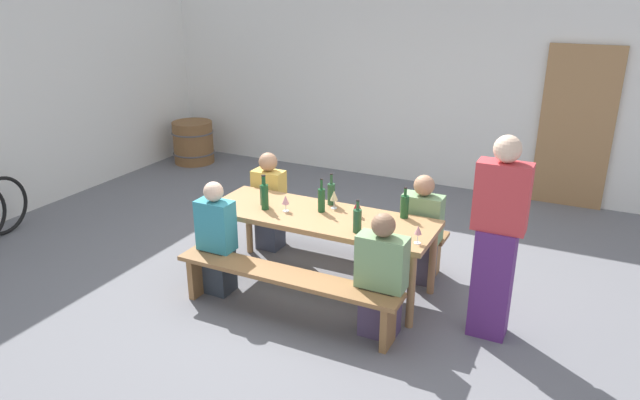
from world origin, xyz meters
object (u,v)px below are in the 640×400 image
(bench_far, at_px, (348,227))
(seated_guest_far_1, at_px, (421,232))
(wine_glass_3, at_px, (334,196))
(seated_guest_near_1, at_px, (381,279))
(wooden_door, at_px, (576,128))
(wine_glass_2, at_px, (418,231))
(wine_barrel, at_px, (193,142))
(wine_glass_0, at_px, (357,206))
(standing_host, at_px, (497,243))
(bench_near, at_px, (285,283))
(wine_bottle_1, at_px, (321,200))
(seated_guest_near_0, at_px, (217,241))
(seated_guest_far_0, at_px, (269,203))
(wine_bottle_2, at_px, (405,206))
(wine_bottle_4, at_px, (357,220))
(wine_bottle_0, at_px, (331,193))
(wine_bottle_5, at_px, (263,194))
(tasting_table, at_px, (320,222))
(wine_glass_1, at_px, (286,200))
(wine_bottle_3, at_px, (265,196))

(bench_far, distance_m, seated_guest_far_1, 0.87)
(wine_glass_3, relative_size, seated_guest_near_1, 0.16)
(wooden_door, relative_size, seated_guest_far_1, 1.89)
(wine_glass_2, distance_m, wine_barrel, 5.64)
(bench_far, bearing_deg, wine_glass_0, -59.68)
(wine_glass_0, height_order, standing_host, standing_host)
(bench_near, bearing_deg, standing_host, 18.93)
(wine_bottle_1, relative_size, seated_guest_near_0, 0.30)
(wooden_door, relative_size, bench_near, 0.99)
(wine_glass_3, relative_size, seated_guest_far_0, 0.16)
(wine_bottle_2, relative_size, wine_glass_2, 1.87)
(wine_bottle_4, distance_m, seated_guest_far_1, 0.91)
(seated_guest_near_1, bearing_deg, wine_bottle_0, 45.65)
(wooden_door, height_order, wine_bottle_5, wooden_door)
(bench_near, xyz_separation_m, wine_bottle_0, (-0.02, 0.98, 0.51))
(wine_bottle_0, bearing_deg, wine_glass_3, -50.31)
(tasting_table, relative_size, seated_guest_far_0, 2.00)
(wooden_door, distance_m, standing_host, 3.59)
(bench_far, height_order, wine_glass_1, wine_glass_1)
(wine_bottle_0, height_order, wine_bottle_2, wine_bottle_0)
(wine_bottle_0, xyz_separation_m, seated_guest_far_1, (0.86, 0.24, -0.34))
(standing_host, bearing_deg, wine_bottle_1, -6.80)
(wooden_door, xyz_separation_m, wine_bottle_0, (-2.00, -3.15, -0.18))
(wine_glass_1, distance_m, seated_guest_far_1, 1.37)
(wine_bottle_4, bearing_deg, wine_bottle_2, 62.30)
(wine_glass_0, xyz_separation_m, seated_guest_near_1, (0.50, -0.66, -0.34))
(wine_bottle_5, bearing_deg, wine_glass_0, 7.83)
(wine_bottle_1, relative_size, standing_host, 0.19)
(tasting_table, xyz_separation_m, wine_glass_3, (0.05, 0.21, 0.21))
(wine_bottle_5, relative_size, standing_host, 0.18)
(standing_host, relative_size, wine_barrel, 2.56)
(tasting_table, distance_m, wine_barrel, 4.67)
(wine_bottle_1, xyz_separation_m, wine_bottle_3, (-0.52, -0.19, 0.01))
(wooden_door, height_order, bench_far, wooden_door)
(seated_guest_near_1, bearing_deg, wooden_door, -16.01)
(wine_bottle_0, xyz_separation_m, wine_bottle_5, (-0.60, -0.31, -0.01))
(wine_bottle_5, xyz_separation_m, wine_glass_1, (0.28, -0.05, 0.00))
(wine_bottle_1, bearing_deg, wine_bottle_4, -30.89)
(wine_bottle_1, distance_m, seated_guest_far_1, 1.04)
(wine_glass_2, xyz_separation_m, seated_guest_far_1, (-0.18, 0.75, -0.34))
(wine_bottle_4, bearing_deg, seated_guest_near_0, -166.10)
(wine_glass_0, relative_size, wine_glass_2, 0.95)
(seated_guest_near_0, xyz_separation_m, standing_host, (2.48, 0.42, 0.32))
(wine_glass_2, height_order, wine_barrel, wine_glass_2)
(wine_bottle_0, height_order, seated_guest_far_0, seated_guest_far_0)
(wine_bottle_4, distance_m, wine_glass_1, 0.82)
(wine_glass_0, bearing_deg, wine_bottle_0, 153.69)
(tasting_table, relative_size, wine_bottle_2, 7.33)
(wine_bottle_4, height_order, wine_glass_3, wine_bottle_4)
(wine_bottle_0, height_order, wine_glass_0, wine_bottle_0)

